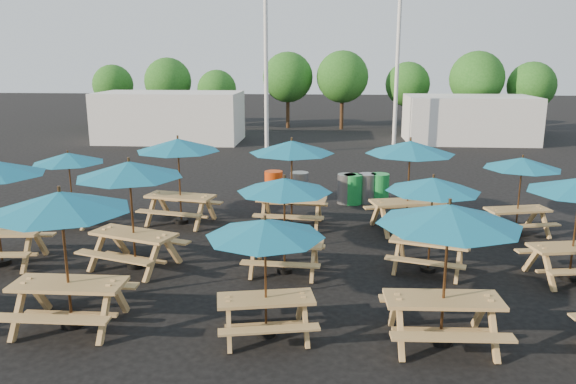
# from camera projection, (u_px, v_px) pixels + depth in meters

# --- Properties ---
(ground) EXTENTS (120.00, 120.00, 0.00)m
(ground) POSITION_uv_depth(u_px,v_px,m) (284.00, 247.00, 14.39)
(ground) COLOR black
(ground) RESTS_ON ground
(picnic_unit_2) EXTENTS (2.38, 2.38, 2.12)m
(picnic_unit_2) POSITION_uv_depth(u_px,v_px,m) (69.00, 162.00, 16.01)
(picnic_unit_2) COLOR tan
(picnic_unit_2) RESTS_ON ground
(picnic_unit_3) EXTENTS (2.44, 2.44, 2.54)m
(picnic_unit_3) POSITION_uv_depth(u_px,v_px,m) (61.00, 209.00, 9.67)
(picnic_unit_3) COLOR tan
(picnic_unit_3) RESTS_ON ground
(picnic_unit_4) EXTENTS (3.06, 3.06, 2.52)m
(picnic_unit_4) POSITION_uv_depth(u_px,v_px,m) (130.00, 175.00, 12.51)
(picnic_unit_4) COLOR tan
(picnic_unit_4) RESTS_ON ground
(picnic_unit_5) EXTENTS (2.86, 2.86, 2.52)m
(picnic_unit_5) POSITION_uv_depth(u_px,v_px,m) (178.00, 149.00, 15.98)
(picnic_unit_5) COLOR tan
(picnic_unit_5) RESTS_ON ground
(picnic_unit_6) EXTENTS (2.41, 2.41, 2.14)m
(picnic_unit_6) POSITION_uv_depth(u_px,v_px,m) (265.00, 234.00, 9.42)
(picnic_unit_6) COLOR tan
(picnic_unit_6) RESTS_ON ground
(picnic_unit_7) EXTENTS (2.25, 2.25, 2.21)m
(picnic_unit_7) POSITION_uv_depth(u_px,v_px,m) (284.00, 190.00, 12.28)
(picnic_unit_7) COLOR tan
(picnic_unit_7) RESTS_ON ground
(picnic_unit_8) EXTENTS (2.56, 2.56, 2.51)m
(picnic_unit_8) POSITION_uv_depth(u_px,v_px,m) (292.00, 151.00, 15.67)
(picnic_unit_8) COLOR tan
(picnic_unit_8) RESTS_ON ground
(picnic_unit_9) EXTENTS (2.46, 2.46, 2.48)m
(picnic_unit_9) POSITION_uv_depth(u_px,v_px,m) (449.00, 222.00, 9.08)
(picnic_unit_9) COLOR tan
(picnic_unit_9) RESTS_ON ground
(picnic_unit_10) EXTENTS (2.63, 2.63, 2.20)m
(picnic_unit_10) POSITION_uv_depth(u_px,v_px,m) (433.00, 189.00, 12.36)
(picnic_unit_10) COLOR tan
(picnic_unit_10) RESTS_ON ground
(picnic_unit_11) EXTENTS (2.98, 2.98, 2.56)m
(picnic_unit_11) POSITION_uv_depth(u_px,v_px,m) (410.00, 152.00, 15.28)
(picnic_unit_11) COLOR tan
(picnic_unit_11) RESTS_ON ground
(picnic_unit_14) EXTENTS (2.47, 2.47, 2.16)m
(picnic_unit_14) POSITION_uv_depth(u_px,v_px,m) (522.00, 167.00, 15.04)
(picnic_unit_14) COLOR tan
(picnic_unit_14) RESTS_ON ground
(waste_bin_0) EXTENTS (0.61, 0.61, 0.98)m
(waste_bin_0) POSITION_uv_depth(u_px,v_px,m) (274.00, 185.00, 19.10)
(waste_bin_0) COLOR #C73A0B
(waste_bin_0) RESTS_ON ground
(waste_bin_1) EXTENTS (0.61, 0.61, 0.98)m
(waste_bin_1) POSITION_uv_depth(u_px,v_px,m) (299.00, 187.00, 18.91)
(waste_bin_1) COLOR gray
(waste_bin_1) RESTS_ON ground
(waste_bin_2) EXTENTS (0.61, 0.61, 0.98)m
(waste_bin_2) POSITION_uv_depth(u_px,v_px,m) (346.00, 189.00, 18.62)
(waste_bin_2) COLOR gray
(waste_bin_2) RESTS_ON ground
(waste_bin_3) EXTENTS (0.61, 0.61, 0.98)m
(waste_bin_3) POSITION_uv_depth(u_px,v_px,m) (353.00, 189.00, 18.54)
(waste_bin_3) COLOR #198E3A
(waste_bin_3) RESTS_ON ground
(waste_bin_4) EXTENTS (0.61, 0.61, 0.98)m
(waste_bin_4) POSITION_uv_depth(u_px,v_px,m) (367.00, 188.00, 18.68)
(waste_bin_4) COLOR gray
(waste_bin_4) RESTS_ON ground
(waste_bin_5) EXTENTS (0.61, 0.61, 0.98)m
(waste_bin_5) POSITION_uv_depth(u_px,v_px,m) (380.00, 188.00, 18.68)
(waste_bin_5) COLOR #198E3A
(waste_bin_5) RESTS_ON ground
(mast_0) EXTENTS (0.20, 0.20, 12.00)m
(mast_0) POSITION_uv_depth(u_px,v_px,m) (266.00, 30.00, 26.69)
(mast_0) COLOR silver
(mast_0) RESTS_ON ground
(mast_1) EXTENTS (0.20, 0.20, 12.00)m
(mast_1) POSITION_uv_depth(u_px,v_px,m) (399.00, 31.00, 28.16)
(mast_1) COLOR silver
(mast_1) RESTS_ON ground
(event_tent_0) EXTENTS (8.00, 4.00, 2.80)m
(event_tent_0) POSITION_uv_depth(u_px,v_px,m) (170.00, 117.00, 32.09)
(event_tent_0) COLOR silver
(event_tent_0) RESTS_ON ground
(event_tent_1) EXTENTS (7.00, 4.00, 2.60)m
(event_tent_1) POSITION_uv_depth(u_px,v_px,m) (469.00, 119.00, 31.84)
(event_tent_1) COLOR silver
(event_tent_1) RESTS_ON ground
(tree_0) EXTENTS (2.80, 2.80, 4.24)m
(tree_0) POSITION_uv_depth(u_px,v_px,m) (113.00, 85.00, 39.21)
(tree_0) COLOR #382314
(tree_0) RESTS_ON ground
(tree_1) EXTENTS (3.11, 3.11, 4.72)m
(tree_1) POSITION_uv_depth(u_px,v_px,m) (168.00, 81.00, 37.52)
(tree_1) COLOR #382314
(tree_1) RESTS_ON ground
(tree_2) EXTENTS (2.59, 2.59, 3.93)m
(tree_2) POSITION_uv_depth(u_px,v_px,m) (217.00, 90.00, 37.16)
(tree_2) COLOR #382314
(tree_2) RESTS_ON ground
(tree_3) EXTENTS (3.36, 3.36, 5.09)m
(tree_3) POSITION_uv_depth(u_px,v_px,m) (288.00, 77.00, 37.67)
(tree_3) COLOR #382314
(tree_3) RESTS_ON ground
(tree_4) EXTENTS (3.41, 3.41, 5.17)m
(tree_4) POSITION_uv_depth(u_px,v_px,m) (342.00, 77.00, 36.95)
(tree_4) COLOR #382314
(tree_4) RESTS_ON ground
(tree_5) EXTENTS (2.94, 2.94, 4.45)m
(tree_5) POSITION_uv_depth(u_px,v_px,m) (408.00, 84.00, 37.15)
(tree_5) COLOR #382314
(tree_5) RESTS_ON ground
(tree_6) EXTENTS (3.38, 3.38, 5.13)m
(tree_6) POSITION_uv_depth(u_px,v_px,m) (477.00, 78.00, 35.03)
(tree_6) COLOR #382314
(tree_6) RESTS_ON ground
(tree_7) EXTENTS (2.95, 2.95, 4.48)m
(tree_7) POSITION_uv_depth(u_px,v_px,m) (532.00, 86.00, 34.91)
(tree_7) COLOR #382314
(tree_7) RESTS_ON ground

